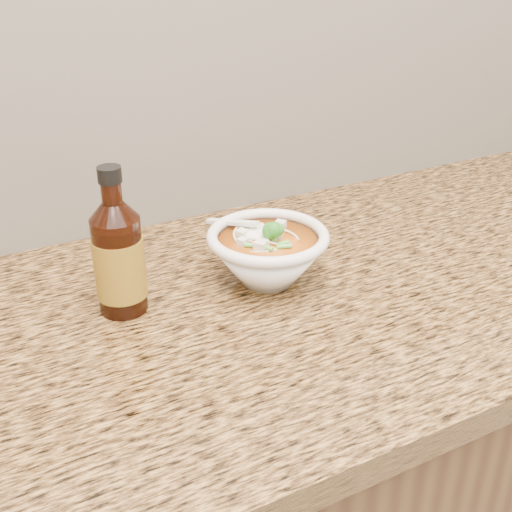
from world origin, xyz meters
name	(u,v)px	position (x,y,z in m)	size (l,w,h in m)	color
counter_slab	(218,318)	(0.00, 1.68, 0.88)	(4.00, 0.68, 0.04)	#A1753B
soup_bowl	(268,256)	(0.10, 1.71, 0.94)	(0.18, 0.20, 0.10)	white
hot_sauce_bottle	(119,259)	(-0.12, 1.73, 0.98)	(0.07, 0.07, 0.21)	black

